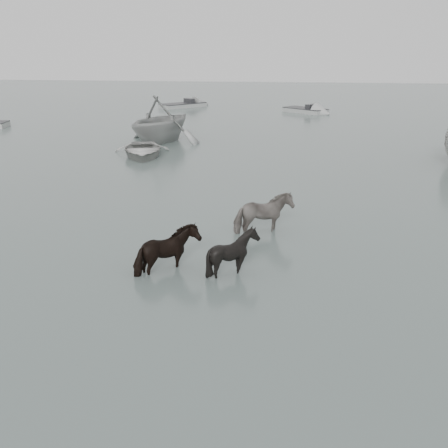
{
  "coord_description": "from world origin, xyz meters",
  "views": [
    {
      "loc": [
        0.91,
        -14.17,
        5.9
      ],
      "look_at": [
        -0.82,
        0.57,
        1.0
      ],
      "focal_mm": 45.0,
      "sensor_mm": 36.0,
      "label": 1
    }
  ],
  "objects_px": {
    "rowboat_lead": "(142,148)",
    "pony_dark": "(168,244)",
    "pony_pinto": "(263,210)",
    "pony_black": "(233,248)"
  },
  "relations": [
    {
      "from": "rowboat_lead",
      "to": "pony_dark",
      "type": "bearing_deg",
      "value": -86.81
    },
    {
      "from": "pony_dark",
      "to": "rowboat_lead",
      "type": "distance_m",
      "value": 15.86
    },
    {
      "from": "pony_pinto",
      "to": "pony_dark",
      "type": "height_order",
      "value": "pony_pinto"
    },
    {
      "from": "pony_black",
      "to": "rowboat_lead",
      "type": "relative_size",
      "value": 0.34
    },
    {
      "from": "rowboat_lead",
      "to": "pony_pinto",
      "type": "bearing_deg",
      "value": -73.1
    },
    {
      "from": "pony_dark",
      "to": "pony_pinto",
      "type": "bearing_deg",
      "value": -13.69
    },
    {
      "from": "pony_dark",
      "to": "pony_black",
      "type": "distance_m",
      "value": 1.72
    },
    {
      "from": "pony_black",
      "to": "pony_pinto",
      "type": "bearing_deg",
      "value": -5.41
    },
    {
      "from": "pony_pinto",
      "to": "pony_black",
      "type": "height_order",
      "value": "pony_pinto"
    },
    {
      "from": "pony_black",
      "to": "rowboat_lead",
      "type": "height_order",
      "value": "pony_black"
    }
  ]
}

